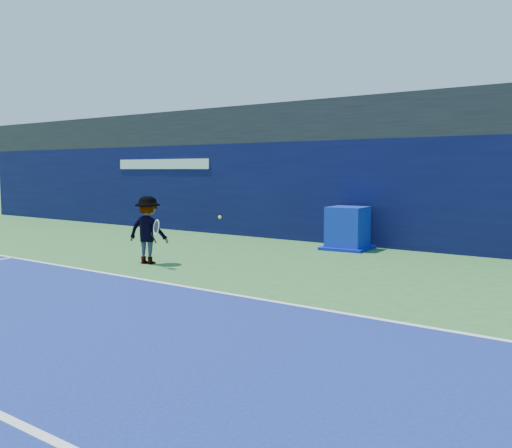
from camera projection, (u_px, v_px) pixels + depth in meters
name	position (u px, v px, depth m)	size (l,w,h in m)	color
ground	(9.00, 313.00, 8.60)	(80.00, 80.00, 0.00)	#326E31
baseline	(155.00, 281.00, 10.99)	(24.00, 0.10, 0.01)	white
stadium_band	(358.00, 122.00, 17.43)	(36.00, 3.00, 1.20)	black
back_wall_assembly	(341.00, 192.00, 16.84)	(36.00, 1.03, 3.00)	#090C34
equipment_cart	(348.00, 230.00, 15.45)	(1.31, 1.31, 1.16)	#0C23AF
tennis_player	(148.00, 230.00, 13.07)	(1.29, 0.80, 1.55)	silver
tennis_ball	(220.00, 217.00, 12.83)	(0.07, 0.07, 0.07)	#C9E119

